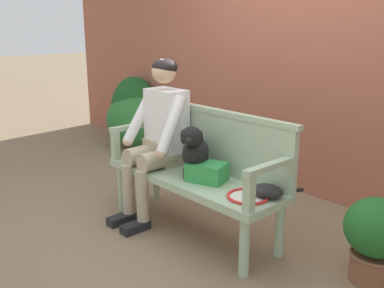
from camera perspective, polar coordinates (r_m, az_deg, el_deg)
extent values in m
plane|color=#7A664C|center=(3.63, 0.00, -11.08)|extent=(40.00, 40.00, 0.00)
cube|color=#9E5642|center=(4.43, 14.75, 9.01)|extent=(8.00, 0.30, 2.33)
ellipsoid|color=#337538|center=(6.04, -7.39, 3.39)|extent=(0.70, 0.52, 0.74)
ellipsoid|color=#286B2D|center=(5.87, -6.93, 2.93)|extent=(1.02, 0.76, 0.72)
ellipsoid|color=#194C1E|center=(6.01, -7.40, 4.24)|extent=(0.73, 0.60, 0.93)
cube|color=#9EB793|center=(3.46, 0.00, -4.48)|extent=(1.59, 0.50, 0.06)
cylinder|color=#9EB793|center=(3.97, -9.06, -5.65)|extent=(0.07, 0.07, 0.41)
cylinder|color=#9EB793|center=(2.97, 6.78, -13.10)|extent=(0.07, 0.07, 0.41)
cylinder|color=#9EB793|center=(4.17, -4.72, -4.44)|extent=(0.07, 0.07, 0.41)
cylinder|color=#9EB793|center=(3.24, 11.27, -10.79)|extent=(0.07, 0.07, 0.41)
cube|color=#9EB793|center=(3.52, 2.64, 0.33)|extent=(1.59, 0.05, 0.46)
cube|color=#9EB793|center=(3.46, 2.69, 4.32)|extent=(1.63, 0.06, 0.04)
cube|color=#9EB793|center=(3.87, -9.88, -0.20)|extent=(0.06, 0.06, 0.24)
cube|color=#9EB793|center=(3.94, -7.42, 2.31)|extent=(0.06, 0.50, 0.04)
cube|color=#9EB793|center=(2.77, 7.39, -6.47)|extent=(0.06, 0.06, 0.24)
cube|color=#9EB793|center=(2.88, 10.20, -2.79)|extent=(0.06, 0.50, 0.04)
cube|color=black|center=(3.78, -9.10, -9.58)|extent=(0.10, 0.24, 0.07)
cylinder|color=tan|center=(3.72, -8.23, -5.81)|extent=(0.10, 0.10, 0.42)
cylinder|color=tan|center=(3.72, -6.37, -1.33)|extent=(0.15, 0.32, 0.15)
cube|color=black|center=(3.63, -7.33, -10.62)|extent=(0.10, 0.24, 0.07)
cylinder|color=tan|center=(3.57, -6.41, -6.70)|extent=(0.10, 0.10, 0.42)
cylinder|color=tan|center=(3.57, -4.47, -2.02)|extent=(0.15, 0.32, 0.15)
cube|color=tan|center=(3.73, -3.49, -0.89)|extent=(0.32, 0.24, 0.20)
cube|color=white|center=(3.68, -3.31, 3.06)|extent=(0.34, 0.22, 0.52)
cylinder|color=white|center=(3.77, -6.75, 3.59)|extent=(0.14, 0.33, 0.45)
sphere|color=#DBB28E|center=(3.76, -8.31, 0.39)|extent=(0.09, 0.09, 0.09)
cylinder|color=white|center=(3.44, -2.66, 2.54)|extent=(0.14, 0.33, 0.45)
sphere|color=#DBB28E|center=(3.40, -3.95, -1.10)|extent=(0.09, 0.09, 0.09)
sphere|color=#DBB28E|center=(3.60, -3.67, 9.40)|extent=(0.20, 0.20, 0.20)
ellipsoid|color=black|center=(3.60, -3.55, 9.88)|extent=(0.21, 0.21, 0.14)
cylinder|color=black|center=(3.35, -0.80, -3.86)|extent=(0.04, 0.04, 0.08)
cylinder|color=black|center=(3.33, 1.04, -4.01)|extent=(0.04, 0.04, 0.08)
cylinder|color=black|center=(3.52, -0.08, -2.91)|extent=(0.04, 0.04, 0.08)
cylinder|color=black|center=(3.49, 1.69, -3.05)|extent=(0.04, 0.04, 0.08)
ellipsoid|color=black|center=(3.38, 0.47, -1.16)|extent=(0.34, 0.36, 0.24)
sphere|color=black|center=(3.27, 0.06, -1.34)|extent=(0.14, 0.14, 0.14)
sphere|color=black|center=(3.21, -0.07, 1.00)|extent=(0.15, 0.15, 0.15)
ellipsoid|color=black|center=(3.15, -0.36, 0.44)|extent=(0.10, 0.11, 0.06)
ellipsoid|color=black|center=(3.23, -1.13, 0.94)|extent=(0.06, 0.05, 0.11)
ellipsoid|color=black|center=(3.20, 1.09, 0.81)|extent=(0.06, 0.05, 0.11)
sphere|color=black|center=(3.50, 1.01, 0.25)|extent=(0.07, 0.07, 0.07)
torus|color=red|center=(3.03, 7.23, -6.71)|extent=(0.39, 0.39, 0.02)
cylinder|color=silver|center=(3.04, 7.23, -6.83)|extent=(0.25, 0.25, 0.00)
cube|color=red|center=(3.10, 10.07, -6.28)|extent=(0.06, 0.08, 0.02)
cylinder|color=black|center=(3.16, 12.38, -5.98)|extent=(0.12, 0.21, 0.03)
ellipsoid|color=black|center=(3.05, 9.72, -6.00)|extent=(0.26, 0.23, 0.09)
cube|color=#2D8E42|center=(3.30, 1.93, -3.63)|extent=(0.33, 0.28, 0.14)
cylinder|color=brown|center=(3.18, 22.28, -14.58)|extent=(0.28, 0.28, 0.19)
torus|color=brown|center=(3.13, 22.46, -13.08)|extent=(0.31, 0.31, 0.02)
ellipsoid|color=#1E5B23|center=(3.05, 22.83, -9.91)|extent=(0.41, 0.41, 0.38)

